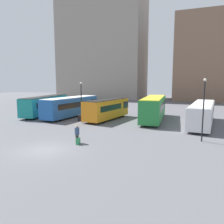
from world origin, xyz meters
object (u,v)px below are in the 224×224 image
bus_3 (154,108)px  lamp_post_1 (81,99)px  bus_2 (107,109)px  traveler (77,132)px  suitcase (78,141)px  bus_1 (72,106)px  bus_0 (46,104)px  trash_bin (80,118)px  lamp_post_0 (204,105)px  bus_4 (202,113)px

bus_3 → lamp_post_1: (-8.84, -5.34, 1.40)m
bus_2 → traveler: bearing=-161.6°
traveler → lamp_post_1: bearing=17.4°
suitcase → bus_1: bearing=24.0°
bus_0 → bus_2: (11.49, -0.88, -0.09)m
lamp_post_1 → trash_bin: lamp_post_1 is taller
suitcase → lamp_post_0: 11.77m
traveler → bus_2: bearing=0.6°
bus_4 → suitcase: 17.14m
bus_3 → trash_bin: (-9.62, -4.50, -1.39)m
bus_4 → traveler: bus_4 is taller
traveler → bus_1: bearing=23.9°
bus_1 → traveler: 15.35m
bus_2 → lamp_post_1: lamp_post_1 is taller
bus_0 → lamp_post_1: bearing=-124.7°
bus_1 → lamp_post_0: (18.90, -8.39, 1.70)m
lamp_post_0 → trash_bin: 17.02m
bus_0 → suitcase: 19.67m
lamp_post_1 → trash_bin: size_ratio=6.39×
lamp_post_0 → lamp_post_1: bearing=163.1°
lamp_post_0 → trash_bin: lamp_post_0 is taller
bus_2 → bus_3: bus_3 is taller
bus_4 → bus_0: bearing=94.6°
bus_1 → trash_bin: size_ratio=13.68×
suitcase → lamp_post_0: (10.25, 4.89, 3.11)m
bus_1 → bus_4: (19.12, 0.24, -0.15)m
bus_3 → bus_4: size_ratio=0.94×
bus_2 → lamp_post_1: size_ratio=1.73×
traveler → trash_bin: traveler is taller
traveler → lamp_post_1: (-4.51, 9.07, 2.23)m
bus_3 → bus_4: bus_3 is taller
bus_1 → suitcase: bearing=-141.1°
bus_1 → bus_2: (6.20, -0.35, -0.09)m
bus_2 → bus_3: 6.74m
bus_4 → lamp_post_0: (-0.22, -8.63, 1.86)m
bus_4 → suitcase: bearing=147.5°
traveler → lamp_post_0: bearing=-76.1°
bus_2 → lamp_post_1: (-2.37, -3.45, 1.61)m
bus_3 → lamp_post_0: 11.83m
lamp_post_0 → lamp_post_1: 15.76m
traveler → lamp_post_0: size_ratio=0.29×
bus_4 → lamp_post_0: lamp_post_0 is taller
bus_3 → traveler: bus_3 is taller
bus_4 → lamp_post_0: bearing=-176.2°
bus_0 → bus_4: 24.41m
traveler → lamp_post_1: lamp_post_1 is taller
bus_2 → lamp_post_0: size_ratio=1.62×
lamp_post_0 → lamp_post_1: lamp_post_0 is taller
trash_bin → lamp_post_0: bearing=-18.9°
bus_2 → suitcase: bearing=-160.5°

